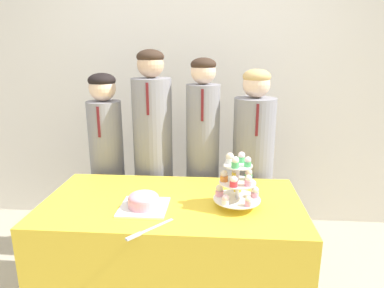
% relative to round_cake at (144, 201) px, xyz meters
% --- Properties ---
extents(wall_back, '(9.00, 0.06, 2.70)m').
position_rel_round_cake_xyz_m(wall_back, '(0.15, 1.44, 0.55)').
color(wall_back, silver).
rests_on(wall_back, ground_plane).
extents(table, '(1.51, 0.79, 0.76)m').
position_rel_round_cake_xyz_m(table, '(0.15, 0.11, -0.42)').
color(table, yellow).
rests_on(table, ground_plane).
extents(round_cake, '(0.26, 0.26, 0.09)m').
position_rel_round_cake_xyz_m(round_cake, '(0.00, 0.00, 0.00)').
color(round_cake, white).
rests_on(round_cake, table).
extents(cake_knife, '(0.20, 0.23, 0.01)m').
position_rel_round_cake_xyz_m(cake_knife, '(0.05, -0.27, -0.04)').
color(cake_knife, silver).
rests_on(cake_knife, table).
extents(cupcake_stand, '(0.26, 0.26, 0.31)m').
position_rel_round_cake_xyz_m(cupcake_stand, '(0.52, 0.06, 0.11)').
color(cupcake_stand, silver).
rests_on(cupcake_stand, table).
extents(student_0, '(0.25, 0.26, 1.46)m').
position_rel_round_cake_xyz_m(student_0, '(-0.43, 0.71, -0.08)').
color(student_0, gray).
rests_on(student_0, ground_plane).
extents(student_1, '(0.29, 0.29, 1.62)m').
position_rel_round_cake_xyz_m(student_1, '(-0.08, 0.71, -0.02)').
color(student_1, gray).
rests_on(student_1, ground_plane).
extents(student_2, '(0.24, 0.25, 1.57)m').
position_rel_round_cake_xyz_m(student_2, '(0.30, 0.71, -0.04)').
color(student_2, gray).
rests_on(student_2, ground_plane).
extents(student_3, '(0.30, 0.31, 1.49)m').
position_rel_round_cake_xyz_m(student_3, '(0.67, 0.71, -0.09)').
color(student_3, gray).
rests_on(student_3, ground_plane).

